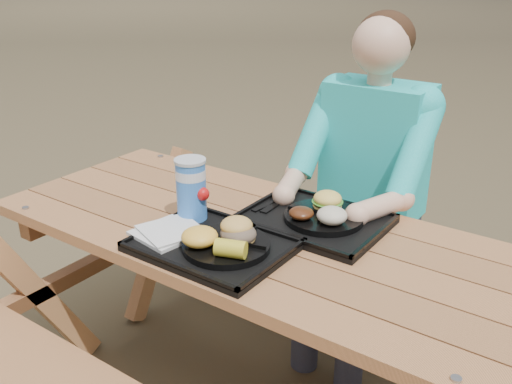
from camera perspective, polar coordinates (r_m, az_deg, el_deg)
The scene contains 17 objects.
picnic_table at distance 2.04m, azimuth 0.00°, elevation -13.18°, with size 1.80×1.49×0.75m, color #999999, non-canonical shape.
tray_near at distance 1.73m, azimuth -4.31°, elevation -5.40°, with size 0.45×0.35×0.02m, color black.
tray_far at distance 1.88m, azimuth 5.84°, elevation -2.94°, with size 0.45×0.35×0.02m, color black.
plate_near at distance 1.68m, azimuth -2.98°, elevation -5.38°, with size 0.26×0.26×0.02m, color black.
plate_far at distance 1.87m, azimuth 6.81°, elevation -2.50°, with size 0.26×0.26×0.02m, color black.
napkin_stack at distance 1.78m, azimuth -8.89°, elevation -3.94°, with size 0.18×0.18×0.02m, color silver.
soda_cup at distance 1.85m, azimuth -6.48°, elevation 0.15°, with size 0.10×0.10×0.19m, color blue.
condiment_bbq at distance 1.80m, azimuth -2.08°, elevation -3.25°, with size 0.05×0.05×0.03m, color black.
condiment_mustard at distance 1.77m, azimuth -0.62°, elevation -3.75°, with size 0.04×0.04×0.03m, color yellow.
sandwich at distance 1.67m, azimuth -1.80°, elevation -3.24°, with size 0.10×0.10×0.11m, color #DFA64E, non-canonical shape.
mac_cheese at distance 1.66m, azimuth -5.66°, elevation -4.47°, with size 0.11×0.11×0.05m, color yellow.
corn_cob at distance 1.59m, azimuth -2.54°, elevation -5.67°, with size 0.09×0.09×0.05m, color yellow, non-canonical shape.
cutlery_far at distance 1.96m, azimuth 1.88°, elevation -1.31°, with size 0.03×0.15×0.01m, color black.
burger at distance 1.90m, azimuth 7.19°, elevation -0.33°, with size 0.10×0.10×0.09m, color #F8CE57, non-canonical shape.
baked_beans at distance 1.82m, azimuth 4.56°, elevation -2.12°, with size 0.08×0.08×0.04m, color #502410.
potato_salad at distance 1.80m, azimuth 7.61°, elevation -2.34°, with size 0.10×0.10×0.05m, color beige.
diner at distance 2.33m, azimuth 11.22°, elevation -1.30°, with size 0.48×0.84×1.28m, color teal, non-canonical shape.
Camera 1 is at (0.95, -1.35, 1.57)m, focal length 40.00 mm.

